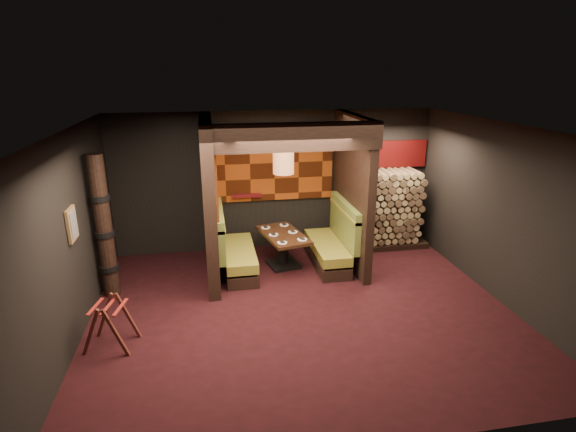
{
  "coord_description": "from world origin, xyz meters",
  "views": [
    {
      "loc": [
        -1.33,
        -6.1,
        3.68
      ],
      "look_at": [
        0.0,
        1.3,
        1.15
      ],
      "focal_mm": 28.0,
      "sensor_mm": 36.0,
      "label": 1
    }
  ],
  "objects_px": {
    "booth_bench_left": "(234,251)",
    "dining_table": "(283,245)",
    "booth_bench_right": "(332,244)",
    "firewood_stack": "(386,209)",
    "totem_column": "(104,228)",
    "luggage_rack": "(110,322)",
    "pendant_lamp": "(283,161)"
  },
  "relations": [
    {
      "from": "booth_bench_right",
      "to": "pendant_lamp",
      "type": "xyz_separation_m",
      "value": [
        -0.95,
        0.02,
        1.66
      ]
    },
    {
      "from": "booth_bench_left",
      "to": "pendant_lamp",
      "type": "bearing_deg",
      "value": 1.33
    },
    {
      "from": "booth_bench_left",
      "to": "luggage_rack",
      "type": "distance_m",
      "value": 2.76
    },
    {
      "from": "booth_bench_left",
      "to": "pendant_lamp",
      "type": "height_order",
      "value": "pendant_lamp"
    },
    {
      "from": "pendant_lamp",
      "to": "luggage_rack",
      "type": "relative_size",
      "value": 1.33
    },
    {
      "from": "pendant_lamp",
      "to": "totem_column",
      "type": "bearing_deg",
      "value": -169.32
    },
    {
      "from": "dining_table",
      "to": "pendant_lamp",
      "type": "relative_size",
      "value": 1.35
    },
    {
      "from": "dining_table",
      "to": "luggage_rack",
      "type": "distance_m",
      "value": 3.5
    },
    {
      "from": "booth_bench_right",
      "to": "dining_table",
      "type": "relative_size",
      "value": 1.17
    },
    {
      "from": "booth_bench_left",
      "to": "totem_column",
      "type": "bearing_deg",
      "value": -165.25
    },
    {
      "from": "booth_bench_right",
      "to": "totem_column",
      "type": "bearing_deg",
      "value": -172.14
    },
    {
      "from": "booth_bench_left",
      "to": "dining_table",
      "type": "distance_m",
      "value": 0.95
    },
    {
      "from": "booth_bench_left",
      "to": "firewood_stack",
      "type": "distance_m",
      "value": 3.35
    },
    {
      "from": "booth_bench_right",
      "to": "luggage_rack",
      "type": "bearing_deg",
      "value": -150.65
    },
    {
      "from": "pendant_lamp",
      "to": "firewood_stack",
      "type": "xyz_separation_m",
      "value": [
        2.3,
        0.68,
        -1.24
      ]
    },
    {
      "from": "booth_bench_left",
      "to": "pendant_lamp",
      "type": "relative_size",
      "value": 1.57
    },
    {
      "from": "booth_bench_left",
      "to": "dining_table",
      "type": "relative_size",
      "value": 1.17
    },
    {
      "from": "dining_table",
      "to": "firewood_stack",
      "type": "xyz_separation_m",
      "value": [
        2.3,
        0.63,
        0.39
      ]
    },
    {
      "from": "totem_column",
      "to": "luggage_rack",
      "type": "bearing_deg",
      "value": -79.9
    },
    {
      "from": "booth_bench_left",
      "to": "luggage_rack",
      "type": "bearing_deg",
      "value": -131.04
    },
    {
      "from": "booth_bench_right",
      "to": "firewood_stack",
      "type": "distance_m",
      "value": 1.58
    },
    {
      "from": "booth_bench_left",
      "to": "firewood_stack",
      "type": "xyz_separation_m",
      "value": [
        3.25,
        0.7,
        0.42
      ]
    },
    {
      "from": "luggage_rack",
      "to": "firewood_stack",
      "type": "xyz_separation_m",
      "value": [
        5.06,
        2.79,
        0.45
      ]
    },
    {
      "from": "booth_bench_right",
      "to": "pendant_lamp",
      "type": "relative_size",
      "value": 1.57
    },
    {
      "from": "booth_bench_left",
      "to": "firewood_stack",
      "type": "bearing_deg",
      "value": 12.17
    },
    {
      "from": "luggage_rack",
      "to": "totem_column",
      "type": "relative_size",
      "value": 0.32
    },
    {
      "from": "dining_table",
      "to": "firewood_stack",
      "type": "height_order",
      "value": "firewood_stack"
    },
    {
      "from": "booth_bench_right",
      "to": "totem_column",
      "type": "relative_size",
      "value": 0.67
    },
    {
      "from": "dining_table",
      "to": "firewood_stack",
      "type": "bearing_deg",
      "value": 15.27
    },
    {
      "from": "booth_bench_left",
      "to": "luggage_rack",
      "type": "xyz_separation_m",
      "value": [
        -1.82,
        -2.09,
        -0.03
      ]
    },
    {
      "from": "dining_table",
      "to": "luggage_rack",
      "type": "height_order",
      "value": "luggage_rack"
    },
    {
      "from": "booth_bench_right",
      "to": "firewood_stack",
      "type": "height_order",
      "value": "firewood_stack"
    }
  ]
}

